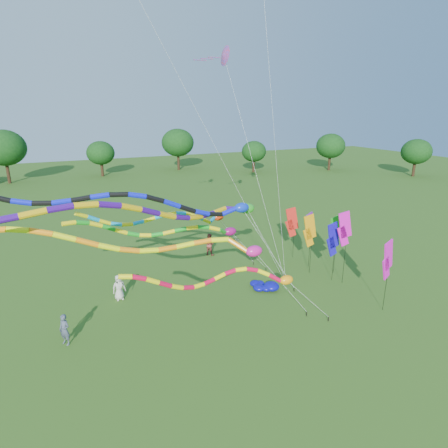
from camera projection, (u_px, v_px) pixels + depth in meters
name	position (u px, v px, depth m)	size (l,w,h in m)	color
ground	(288.00, 324.00, 21.33)	(160.00, 160.00, 0.00)	#275316
tree_ring	(168.00, 239.00, 18.26)	(121.31, 122.55, 9.60)	#382314
tube_kite_red	(232.00, 279.00, 18.75)	(11.22, 1.35, 5.34)	black
tube_kite_orange	(157.00, 244.00, 18.79)	(16.25, 3.48, 7.37)	black
tube_kite_purple	(171.00, 211.00, 19.25)	(17.46, 4.80, 8.66)	black
tube_kite_blue	(161.00, 205.00, 19.73)	(16.25, 1.60, 8.55)	black
tube_kite_cyan	(175.00, 218.00, 23.92)	(12.40, 2.23, 6.76)	black
tube_kite_green	(177.00, 230.00, 24.16)	(13.40, 1.21, 6.25)	black
delta_kite_high_c	(224.00, 56.00, 25.32)	(4.35, 6.29, 16.21)	black
banner_pole_magenta_a	(388.00, 260.00, 21.65)	(1.14, 0.39, 4.60)	black
banner_pole_blue_b	(333.00, 239.00, 25.72)	(1.16, 0.15, 4.38)	black
banner_pole_red	(292.00, 222.00, 29.97)	(1.14, 0.39, 4.28)	black
banner_pole_magenta_b	(344.00, 229.00, 25.10)	(1.16, 0.26, 5.26)	black
banner_pole_orange	(309.00, 231.00, 26.89)	(1.16, 0.14, 4.59)	black
banner_pole_green	(335.00, 232.00, 26.89)	(1.16, 0.27, 4.48)	black
banner_pole_violet	(309.00, 228.00, 27.96)	(1.12, 0.47, 4.43)	black
blue_nylon_heap	(264.00, 284.00, 25.64)	(1.75, 1.36, 0.55)	#0B0B98
person_a	(119.00, 287.00, 23.81)	(0.82, 0.53, 1.67)	beige
person_b	(65.00, 330.00, 19.24)	(0.62, 0.40, 1.69)	#434B5F
person_c	(209.00, 244.00, 31.12)	(0.91, 0.71, 1.86)	brown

